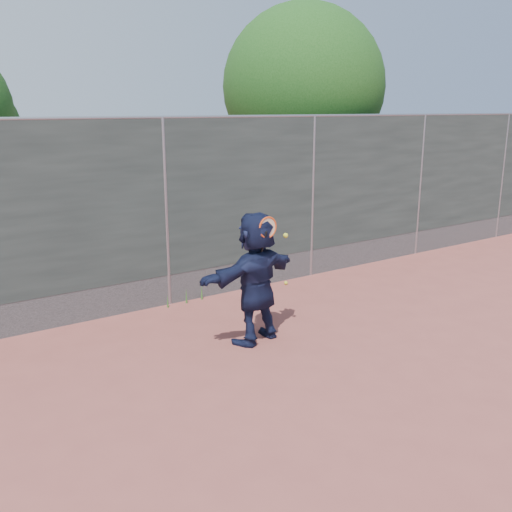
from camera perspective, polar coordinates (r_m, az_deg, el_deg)
ground at (r=6.81m, az=4.65°, el=-12.93°), size 80.00×80.00×0.00m
player at (r=7.73m, az=0.00°, el=-2.17°), size 1.76×0.89×1.82m
ball_ground at (r=10.45m, az=3.01°, el=-2.70°), size 0.07×0.07×0.07m
fence at (r=9.16m, az=-9.00°, el=4.63°), size 20.00×0.06×3.03m
swing_action at (r=7.45m, az=1.34°, el=2.64°), size 0.53×0.16×0.51m
tree_right at (r=13.46m, az=5.25°, el=16.05°), size 3.78×3.60×5.39m
weed_clump at (r=9.54m, az=-6.76°, el=-3.88°), size 0.68×0.07×0.30m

